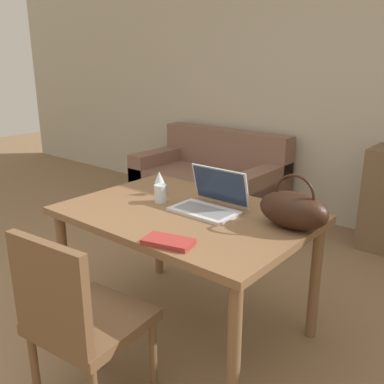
% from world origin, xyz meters
% --- Properties ---
extents(wall_back, '(10.00, 0.06, 2.70)m').
position_xyz_m(wall_back, '(0.00, 2.88, 1.35)').
color(wall_back, '#BCB29E').
rests_on(wall_back, ground_plane).
extents(dining_table, '(1.33, 0.92, 0.74)m').
position_xyz_m(dining_table, '(0.04, 0.68, 0.66)').
color(dining_table, brown).
rests_on(dining_table, ground_plane).
extents(chair, '(0.48, 0.48, 0.90)m').
position_xyz_m(chair, '(0.11, -0.11, 0.51)').
color(chair, brown).
rests_on(chair, ground_plane).
extents(couch, '(1.51, 0.83, 0.82)m').
position_xyz_m(couch, '(-1.12, 2.43, 0.29)').
color(couch, '#7F5B4C').
rests_on(couch, ground_plane).
extents(laptop, '(0.36, 0.29, 0.23)m').
position_xyz_m(laptop, '(0.13, 0.79, 0.80)').
color(laptop, silver).
rests_on(laptop, dining_table).
extents(drinking_glass, '(0.07, 0.07, 0.10)m').
position_xyz_m(drinking_glass, '(-0.18, 0.70, 0.79)').
color(drinking_glass, silver).
rests_on(drinking_glass, dining_table).
extents(wine_glass, '(0.06, 0.06, 0.14)m').
position_xyz_m(wine_glass, '(-0.29, 0.81, 0.84)').
color(wine_glass, silver).
rests_on(wine_glass, dining_table).
extents(handbag, '(0.36, 0.19, 0.27)m').
position_xyz_m(handbag, '(0.60, 0.83, 0.83)').
color(handbag, black).
rests_on(handbag, dining_table).
extents(book, '(0.25, 0.18, 0.02)m').
position_xyz_m(book, '(0.26, 0.30, 0.75)').
color(book, maroon).
rests_on(book, dining_table).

